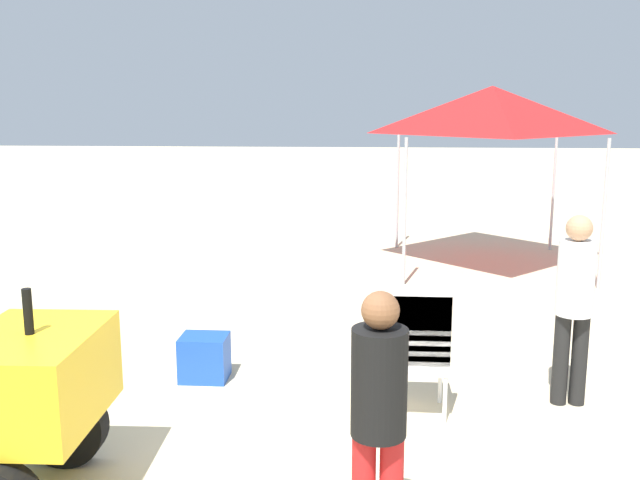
{
  "coord_description": "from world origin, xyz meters",
  "views": [
    {
      "loc": [
        1.43,
        -4.11,
        2.65
      ],
      "look_at": [
        0.92,
        2.87,
        1.29
      ],
      "focal_mm": 39.43,
      "sensor_mm": 36.0,
      "label": 1
    }
  ],
  "objects_px": {
    "lifeguard_near_center": "(379,411)",
    "cooler_box": "(204,357)",
    "stacked_plastic_chairs": "(420,339)",
    "lifeguard_near_left": "(574,297)",
    "popup_canopy": "(492,110)"
  },
  "relations": [
    {
      "from": "lifeguard_near_left",
      "to": "lifeguard_near_center",
      "type": "bearing_deg",
      "value": -126.52
    },
    {
      "from": "cooler_box",
      "to": "lifeguard_near_center",
      "type": "bearing_deg",
      "value": -58.12
    },
    {
      "from": "lifeguard_near_left",
      "to": "popup_canopy",
      "type": "relative_size",
      "value": 0.58
    },
    {
      "from": "popup_canopy",
      "to": "cooler_box",
      "type": "relative_size",
      "value": 6.47
    },
    {
      "from": "lifeguard_near_left",
      "to": "popup_canopy",
      "type": "xyz_separation_m",
      "value": [
        0.12,
        5.52,
        1.56
      ]
    },
    {
      "from": "lifeguard_near_center",
      "to": "stacked_plastic_chairs",
      "type": "bearing_deg",
      "value": 79.21
    },
    {
      "from": "stacked_plastic_chairs",
      "to": "cooler_box",
      "type": "distance_m",
      "value": 2.2
    },
    {
      "from": "lifeguard_near_center",
      "to": "popup_canopy",
      "type": "height_order",
      "value": "popup_canopy"
    },
    {
      "from": "stacked_plastic_chairs",
      "to": "lifeguard_near_left",
      "type": "distance_m",
      "value": 1.43
    },
    {
      "from": "stacked_plastic_chairs",
      "to": "lifeguard_near_center",
      "type": "height_order",
      "value": "lifeguard_near_center"
    },
    {
      "from": "lifeguard_near_center",
      "to": "popup_canopy",
      "type": "xyz_separation_m",
      "value": [
        1.85,
        7.85,
        1.61
      ]
    },
    {
      "from": "lifeguard_near_center",
      "to": "cooler_box",
      "type": "xyz_separation_m",
      "value": [
        -1.66,
        2.66,
        -0.72
      ]
    },
    {
      "from": "popup_canopy",
      "to": "lifeguard_near_left",
      "type": "bearing_deg",
      "value": -91.29
    },
    {
      "from": "popup_canopy",
      "to": "cooler_box",
      "type": "bearing_deg",
      "value": -124.07
    },
    {
      "from": "stacked_plastic_chairs",
      "to": "cooler_box",
      "type": "bearing_deg",
      "value": 160.9
    }
  ]
}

